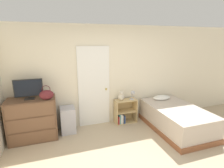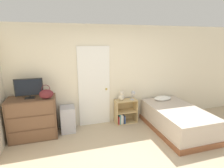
# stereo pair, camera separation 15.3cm
# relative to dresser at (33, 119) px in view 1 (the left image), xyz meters

# --- Properties ---
(wall_back) EXTENTS (10.00, 0.06, 2.55)m
(wall_back) POSITION_rel_dresser_xyz_m (1.77, 0.32, 0.80)
(wall_back) COLOR beige
(wall_back) RESTS_ON ground_plane
(door_closed) EXTENTS (0.80, 0.09, 2.04)m
(door_closed) POSITION_rel_dresser_xyz_m (1.46, 0.26, 0.55)
(door_closed) COLOR white
(door_closed) RESTS_ON ground_plane
(dresser) EXTENTS (1.01, 0.53, 0.95)m
(dresser) POSITION_rel_dresser_xyz_m (0.00, 0.00, 0.00)
(dresser) COLOR brown
(dresser) RESTS_ON ground_plane
(tv) EXTENTS (0.58, 0.16, 0.43)m
(tv) POSITION_rel_dresser_xyz_m (-0.02, 0.01, 0.70)
(tv) COLOR black
(tv) RESTS_ON dresser
(handbag) EXTENTS (0.29, 0.14, 0.31)m
(handbag) POSITION_rel_dresser_xyz_m (0.34, -0.16, 0.59)
(handbag) COLOR #591E23
(handbag) RESTS_ON dresser
(storage_bin) EXTENTS (0.34, 0.38, 0.62)m
(storage_bin) POSITION_rel_dresser_xyz_m (0.76, 0.08, -0.16)
(storage_bin) COLOR #ADADB7
(storage_bin) RESTS_ON ground_plane
(bookshelf) EXTENTS (0.58, 0.30, 0.64)m
(bookshelf) POSITION_rel_dresser_xyz_m (2.23, 0.12, -0.21)
(bookshelf) COLOR tan
(bookshelf) RESTS_ON ground_plane
(teddy_bear) EXTENTS (0.17, 0.17, 0.26)m
(teddy_bear) POSITION_rel_dresser_xyz_m (2.14, 0.12, 0.28)
(teddy_bear) COLOR beige
(teddy_bear) RESTS_ON bookshelf
(desk_lamp) EXTENTS (0.14, 0.14, 0.25)m
(desk_lamp) POSITION_rel_dresser_xyz_m (2.45, 0.07, 0.33)
(desk_lamp) COLOR #B2B2B7
(desk_lamp) RESTS_ON bookshelf
(bed) EXTENTS (1.12, 1.82, 0.68)m
(bed) POSITION_rel_dresser_xyz_m (3.32, -0.63, -0.19)
(bed) COLOR brown
(bed) RESTS_ON ground_plane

